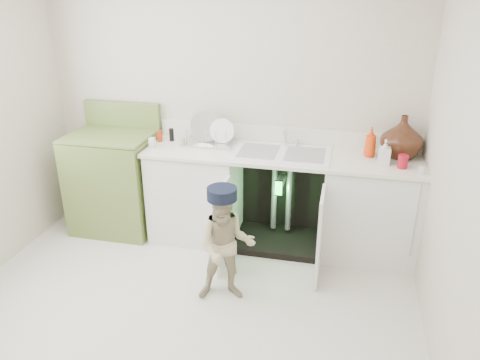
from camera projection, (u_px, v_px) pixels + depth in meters
name	position (u px, v px, depth m)	size (l,w,h in m)	color
ground	(181.00, 314.00, 3.49)	(3.50, 3.50, 0.00)	#BCB2A5
room_shell	(172.00, 158.00, 3.00)	(6.00, 5.50, 1.26)	#BFB6A3
counter_run	(285.00, 196.00, 4.27)	(2.44, 1.02, 1.27)	white
avocado_stove	(115.00, 180.00, 4.58)	(0.78, 0.65, 1.21)	olive
repair_worker	(226.00, 245.00, 3.51)	(0.60, 0.80, 0.93)	#C7B48F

